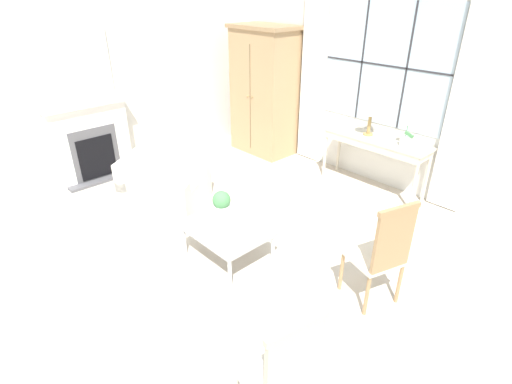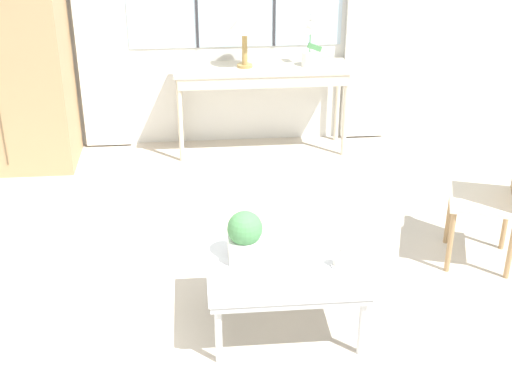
{
  "view_description": "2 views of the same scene",
  "coord_description": "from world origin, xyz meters",
  "views": [
    {
      "loc": [
        2.92,
        -2.16,
        2.71
      ],
      "look_at": [
        0.25,
        0.35,
        0.8
      ],
      "focal_mm": 28.0,
      "sensor_mm": 36.0,
      "label": 1
    },
    {
      "loc": [
        -0.4,
        -3.32,
        2.6
      ],
      "look_at": [
        -0.05,
        0.46,
        0.7
      ],
      "focal_mm": 50.0,
      "sensor_mm": 36.0,
      "label": 2
    }
  ],
  "objects": [
    {
      "name": "console_table",
      "position": [
        0.21,
        2.72,
        0.7
      ],
      "size": [
        1.54,
        0.44,
        0.79
      ],
      "color": "beige",
      "rests_on": "ground_plane"
    },
    {
      "name": "ground_plane",
      "position": [
        0.0,
        0.0,
        0.0
      ],
      "size": [
        14.0,
        14.0,
        0.0
      ],
      "primitive_type": "plane",
      "color": "#BCB2A3"
    },
    {
      "name": "table_lamp",
      "position": [
        0.06,
        2.73,
        1.17
      ],
      "size": [
        0.29,
        0.29,
        0.49
      ],
      "color": "#9E7F47",
      "rests_on": "console_table"
    },
    {
      "name": "armchair_upholstered",
      "position": [
        -1.39,
        0.21,
        0.26
      ],
      "size": [
        1.3,
        1.31,
        0.77
      ],
      "color": "silver",
      "rests_on": "ground_plane"
    },
    {
      "name": "potted_plant_small",
      "position": [
        -0.14,
        0.19,
        0.56
      ],
      "size": [
        0.2,
        0.2,
        0.29
      ],
      "color": "white",
      "rests_on": "coffee_table"
    },
    {
      "name": "pillar_candle",
      "position": [
        0.39,
        0.05,
        0.46
      ],
      "size": [
        0.1,
        0.1,
        0.11
      ],
      "color": "silver",
      "rests_on": "coffee_table"
    },
    {
      "name": "coffee_table",
      "position": [
        0.08,
        0.09,
        0.37
      ],
      "size": [
        0.89,
        0.7,
        0.41
      ],
      "color": "silver",
      "rests_on": "ground_plane"
    },
    {
      "name": "potted_orchid",
      "position": [
        0.63,
        2.72,
        0.96
      ],
      "size": [
        0.18,
        0.14,
        0.46
      ],
      "color": "white",
      "rests_on": "console_table"
    },
    {
      "name": "side_chair_wooden",
      "position": [
        1.58,
        0.66,
        0.61
      ],
      "size": [
        0.55,
        0.55,
        1.1
      ],
      "color": "beige",
      "rests_on": "ground_plane"
    }
  ]
}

